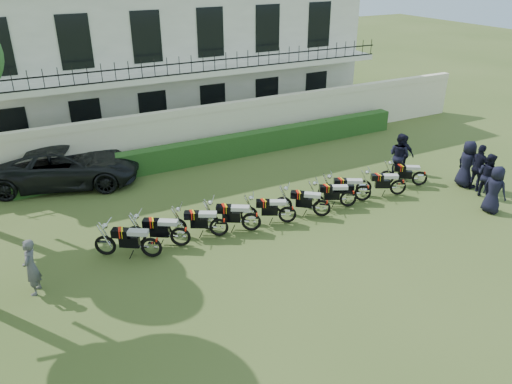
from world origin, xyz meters
TOP-DOWN VIEW (x-y plane):
  - ground at (0.00, 0.00)m, footprint 100.00×100.00m
  - perimeter_wall at (0.00, 8.00)m, footprint 30.00×0.35m
  - hedge at (1.00, 7.20)m, footprint 18.00×0.60m
  - building at (0.00, 13.96)m, footprint 20.40×9.60m
  - motorcycle_0 at (-4.51, 0.73)m, footprint 1.83×1.20m
  - motorcycle_1 at (-3.52, 0.93)m, footprint 1.81×1.16m
  - motorcycle_2 at (-2.20, 0.95)m, footprint 1.79×1.05m
  - motorcycle_3 at (-1.12, 0.76)m, footprint 1.84×1.14m
  - motorcycle_4 at (0.23, 0.69)m, footprint 1.76×1.00m
  - motorcycle_5 at (1.53, 0.53)m, footprint 1.61×1.31m
  - motorcycle_6 at (2.81, 0.71)m, footprint 1.80×0.96m
  - motorcycle_7 at (3.57, 0.83)m, footprint 1.78×1.06m
  - motorcycle_8 at (5.09, 0.63)m, footprint 1.76×0.98m
  - motorcycle_9 at (6.44, 0.89)m, footprint 1.66×1.07m
  - suv at (-5.94, 7.54)m, footprint 6.22×4.21m
  - inspector at (-7.83, 0.52)m, footprint 0.59×0.70m
  - officer_0 at (7.11, -1.94)m, footprint 0.68×0.93m
  - officer_1 at (7.98, -0.92)m, footprint 0.69×0.87m
  - officer_2 at (8.11, -0.40)m, footprint 0.57×1.13m
  - officer_3 at (8.04, 0.11)m, footprint 0.70×0.98m
  - officer_4 at (6.27, 1.98)m, footprint 0.85×1.02m
  - officer_5 at (6.86, 2.34)m, footprint 0.62×1.00m

SIDE VIEW (x-z plane):
  - ground at x=0.00m, z-range 0.00..0.00m
  - motorcycle_9 at x=6.44m, z-range -0.04..0.99m
  - motorcycle_8 at x=5.09m, z-range -0.04..1.01m
  - motorcycle_4 at x=0.23m, z-range -0.04..1.01m
  - motorcycle_6 at x=2.81m, z-range -0.04..1.02m
  - motorcycle_5 at x=1.53m, z-range -0.04..1.04m
  - motorcycle_7 at x=3.57m, z-range -0.04..1.04m
  - motorcycle_2 at x=-2.20m, z-range -0.04..1.04m
  - hedge at x=1.00m, z-range 0.00..1.00m
  - motorcycle_1 at x=-3.52m, z-range -0.04..1.08m
  - motorcycle_3 at x=-1.12m, z-range -0.04..1.09m
  - motorcycle_0 at x=-4.51m, z-range -0.04..1.10m
  - suv at x=-5.94m, z-range 0.00..1.58m
  - officer_5 at x=6.86m, z-range 0.00..1.59m
  - inspector at x=-7.83m, z-range 0.00..1.63m
  - officer_1 at x=7.98m, z-range 0.00..1.71m
  - officer_0 at x=7.11m, z-range 0.00..1.75m
  - officer_2 at x=8.11m, z-range 0.00..1.86m
  - officer_3 at x=8.04m, z-range 0.00..1.87m
  - officer_4 at x=6.27m, z-range 0.00..1.89m
  - perimeter_wall at x=0.00m, z-range 0.02..2.32m
  - building at x=0.00m, z-range 0.01..7.41m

